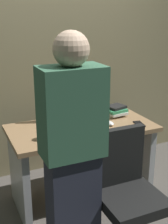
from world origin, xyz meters
TOP-DOWN VIEW (x-y plane):
  - ground_plane at (0.00, 0.00)m, footprint 9.00×9.00m
  - wall_back at (0.00, 0.75)m, footprint 6.40×0.10m
  - desk at (0.00, 0.00)m, footprint 1.32×0.66m
  - office_chair at (0.03, -0.75)m, footprint 0.52×0.52m
  - person_at_desk at (-0.37, -0.70)m, footprint 0.40×0.24m
  - monitor at (0.01, 0.19)m, footprint 0.54×0.15m
  - keyboard at (-0.04, -0.07)m, footprint 0.44×0.15m
  - mouse at (0.25, -0.08)m, footprint 0.06×0.10m
  - cup_near_keyboard at (-0.40, -0.15)m, footprint 0.08×0.08m
  - book_stack at (0.42, 0.12)m, footprint 0.22×0.19m
  - cell_phone at (0.50, -0.17)m, footprint 0.10×0.15m

SIDE VIEW (x-z plane):
  - ground_plane at x=0.00m, z-range 0.00..0.00m
  - office_chair at x=0.03m, z-range -0.04..0.90m
  - desk at x=0.00m, z-range 0.13..0.88m
  - cell_phone at x=0.50m, z-range 0.74..0.75m
  - keyboard at x=-0.04m, z-range 0.74..0.76m
  - mouse at x=0.25m, z-range 0.74..0.78m
  - cup_near_keyboard at x=-0.40m, z-range 0.74..0.84m
  - book_stack at x=0.42m, z-range 0.74..0.85m
  - person_at_desk at x=-0.37m, z-range 0.02..1.66m
  - monitor at x=0.01m, z-range 0.77..1.23m
  - wall_back at x=0.00m, z-range 0.00..3.00m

